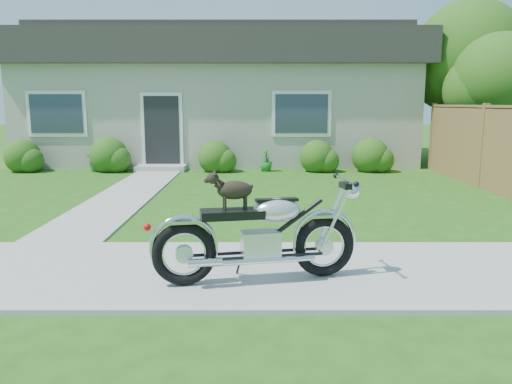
{
  "coord_description": "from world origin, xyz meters",
  "views": [
    {
      "loc": [
        1.21,
        -5.43,
        1.9
      ],
      "look_at": [
        1.2,
        1.0,
        0.75
      ],
      "focal_mm": 35.0,
      "sensor_mm": 36.0,
      "label": 1
    }
  ],
  "objects_px": {
    "house": "(221,95)",
    "tree_near": "(504,84)",
    "potted_plant_left": "(97,159)",
    "potted_plant_right": "(266,160)",
    "fence": "(483,147)",
    "tree_far": "(474,60)",
    "motorcycle_with_dog": "(260,234)"
  },
  "relations": [
    {
      "from": "potted_plant_left",
      "to": "fence",
      "type": "bearing_deg",
      "value": -16.28
    },
    {
      "from": "house",
      "to": "tree_near",
      "type": "xyz_separation_m",
      "value": [
        7.85,
        -3.8,
        0.26
      ]
    },
    {
      "from": "house",
      "to": "motorcycle_with_dog",
      "type": "bearing_deg",
      "value": -84.25
    },
    {
      "from": "house",
      "to": "fence",
      "type": "relative_size",
      "value": 1.9
    },
    {
      "from": "fence",
      "to": "motorcycle_with_dog",
      "type": "height_order",
      "value": "fence"
    },
    {
      "from": "house",
      "to": "tree_near",
      "type": "bearing_deg",
      "value": -25.8
    },
    {
      "from": "tree_far",
      "to": "house",
      "type": "bearing_deg",
      "value": 164.2
    },
    {
      "from": "fence",
      "to": "tree_far",
      "type": "xyz_separation_m",
      "value": [
        1.37,
        4.07,
        2.23
      ]
    },
    {
      "from": "tree_near",
      "to": "motorcycle_with_dog",
      "type": "distance_m",
      "value": 10.98
    },
    {
      "from": "house",
      "to": "potted_plant_right",
      "type": "bearing_deg",
      "value": -66.63
    },
    {
      "from": "tree_near",
      "to": "potted_plant_right",
      "type": "xyz_separation_m",
      "value": [
        -6.36,
        0.35,
        -2.09
      ]
    },
    {
      "from": "tree_near",
      "to": "potted_plant_left",
      "type": "xyz_separation_m",
      "value": [
        -11.14,
        0.35,
        -2.08
      ]
    },
    {
      "from": "fence",
      "to": "potted_plant_right",
      "type": "bearing_deg",
      "value": 149.81
    },
    {
      "from": "fence",
      "to": "potted_plant_right",
      "type": "relative_size",
      "value": 10.22
    },
    {
      "from": "fence",
      "to": "motorcycle_with_dog",
      "type": "distance_m",
      "value": 7.95
    },
    {
      "from": "potted_plant_right",
      "to": "house",
      "type": "bearing_deg",
      "value": 113.37
    },
    {
      "from": "motorcycle_with_dog",
      "to": "potted_plant_left",
      "type": "bearing_deg",
      "value": 106.18
    },
    {
      "from": "tree_far",
      "to": "potted_plant_left",
      "type": "xyz_separation_m",
      "value": [
        -10.96,
        -1.27,
        -2.83
      ]
    },
    {
      "from": "house",
      "to": "potted_plant_left",
      "type": "relative_size",
      "value": 18.52
    },
    {
      "from": "tree_far",
      "to": "potted_plant_right",
      "type": "height_order",
      "value": "tree_far"
    },
    {
      "from": "fence",
      "to": "tree_far",
      "type": "bearing_deg",
      "value": 71.36
    },
    {
      "from": "house",
      "to": "potted_plant_left",
      "type": "xyz_separation_m",
      "value": [
        -3.29,
        -3.44,
        -1.82
      ]
    },
    {
      "from": "potted_plant_left",
      "to": "potted_plant_right",
      "type": "xyz_separation_m",
      "value": [
        4.78,
        0.0,
        -0.02
      ]
    },
    {
      "from": "house",
      "to": "fence",
      "type": "bearing_deg",
      "value": -44.74
    },
    {
      "from": "tree_far",
      "to": "motorcycle_with_dog",
      "type": "height_order",
      "value": "tree_far"
    },
    {
      "from": "potted_plant_right",
      "to": "fence",
      "type": "bearing_deg",
      "value": -30.19
    },
    {
      "from": "tree_near",
      "to": "potted_plant_left",
      "type": "bearing_deg",
      "value": 178.19
    },
    {
      "from": "tree_far",
      "to": "potted_plant_left",
      "type": "bearing_deg",
      "value": -173.37
    },
    {
      "from": "potted_plant_right",
      "to": "tree_far",
      "type": "bearing_deg",
      "value": 11.63
    },
    {
      "from": "motorcycle_with_dog",
      "to": "house",
      "type": "bearing_deg",
      "value": 84.99
    },
    {
      "from": "potted_plant_left",
      "to": "potted_plant_right",
      "type": "bearing_deg",
      "value": 0.0
    },
    {
      "from": "fence",
      "to": "tree_far",
      "type": "relative_size",
      "value": 1.34
    }
  ]
}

